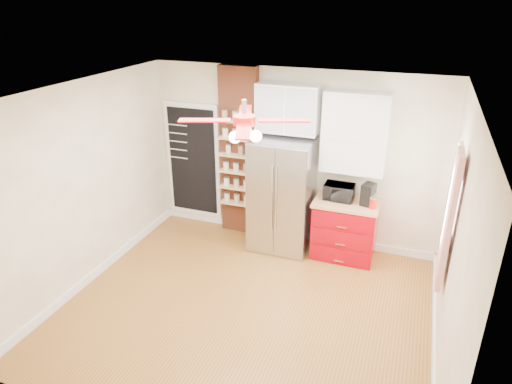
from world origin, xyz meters
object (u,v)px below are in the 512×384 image
(fridge, at_px, (282,195))
(ceiling_fan, at_px, (244,121))
(coffee_maker, at_px, (368,194))
(canister_left, at_px, (373,203))
(red_cabinet, at_px, (345,229))
(toaster_oven, at_px, (339,192))
(pantry_jar_oats, at_px, (228,149))

(fridge, relative_size, ceiling_fan, 1.25)
(ceiling_fan, distance_m, coffee_maker, 2.48)
(coffee_maker, xyz_separation_m, canister_left, (0.09, -0.10, -0.08))
(red_cabinet, height_order, canister_left, canister_left)
(toaster_oven, xyz_separation_m, pantry_jar_oats, (-1.77, 0.09, 0.42))
(fridge, bearing_deg, pantry_jar_oats, 169.68)
(toaster_oven, distance_m, pantry_jar_oats, 1.82)
(ceiling_fan, height_order, toaster_oven, ceiling_fan)
(fridge, height_order, toaster_oven, fridge)
(ceiling_fan, bearing_deg, pantry_jar_oats, 118.68)
(toaster_oven, bearing_deg, pantry_jar_oats, 178.62)
(toaster_oven, height_order, pantry_jar_oats, pantry_jar_oats)
(pantry_jar_oats, bearing_deg, canister_left, -5.63)
(toaster_oven, distance_m, canister_left, 0.52)
(fridge, relative_size, canister_left, 11.66)
(ceiling_fan, xyz_separation_m, toaster_oven, (0.79, 1.71, -1.41))
(red_cabinet, distance_m, pantry_jar_oats, 2.15)
(fridge, distance_m, canister_left, 1.34)
(toaster_oven, bearing_deg, red_cabinet, -13.19)
(fridge, bearing_deg, coffee_maker, 2.18)
(ceiling_fan, relative_size, coffee_maker, 4.47)
(pantry_jar_oats, bearing_deg, ceiling_fan, -61.32)
(pantry_jar_oats, bearing_deg, toaster_oven, -2.76)
(red_cabinet, xyz_separation_m, toaster_oven, (-0.13, 0.03, 0.57))
(ceiling_fan, xyz_separation_m, pantry_jar_oats, (-0.98, 1.80, -0.98))
(fridge, bearing_deg, ceiling_fan, -88.24)
(fridge, height_order, red_cabinet, fridge)
(red_cabinet, bearing_deg, pantry_jar_oats, 176.39)
(ceiling_fan, bearing_deg, fridge, 91.76)
(red_cabinet, xyz_separation_m, pantry_jar_oats, (-1.90, 0.12, 0.99))
(coffee_maker, height_order, pantry_jar_oats, pantry_jar_oats)
(coffee_maker, bearing_deg, pantry_jar_oats, -167.20)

